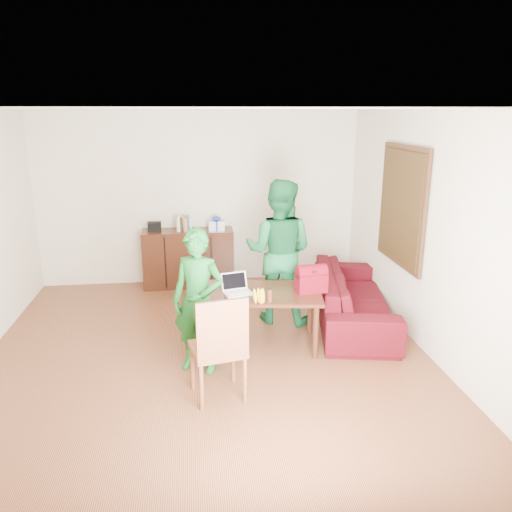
{
  "coord_description": "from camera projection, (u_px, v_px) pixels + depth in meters",
  "views": [
    {
      "loc": [
        -0.1,
        -5.1,
        2.68
      ],
      "look_at": [
        0.61,
        0.46,
        1.05
      ],
      "focal_mm": 35.0,
      "sensor_mm": 36.0,
      "label": 1
    }
  ],
  "objects": [
    {
      "name": "room",
      "position": [
        205.0,
        243.0,
        5.38
      ],
      "size": [
        5.2,
        5.7,
        2.9
      ],
      "color": "#401C10",
      "rests_on": "ground"
    },
    {
      "name": "table",
      "position": [
        258.0,
        298.0,
        5.78
      ],
      "size": [
        1.54,
        1.0,
        0.68
      ],
      "rotation": [
        0.0,
        0.0,
        -0.14
      ],
      "color": "black",
      "rests_on": "ground"
    },
    {
      "name": "chair",
      "position": [
        218.0,
        367.0,
        4.79
      ],
      "size": [
        0.57,
        0.55,
        1.07
      ],
      "rotation": [
        0.0,
        0.0,
        0.2
      ],
      "color": "brown",
      "rests_on": "ground"
    },
    {
      "name": "person_near",
      "position": [
        198.0,
        301.0,
        5.19
      ],
      "size": [
        0.66,
        0.56,
        1.55
      ],
      "primitive_type": "imported",
      "rotation": [
        0.0,
        0.0,
        -0.41
      ],
      "color": "#156122",
      "rests_on": "ground"
    },
    {
      "name": "person_far",
      "position": [
        279.0,
        252.0,
        6.42
      ],
      "size": [
        1.11,
        1.01,
        1.87
      ],
      "primitive_type": "imported",
      "rotation": [
        0.0,
        0.0,
        2.74
      ],
      "color": "#155F30",
      "rests_on": "ground"
    },
    {
      "name": "laptop",
      "position": [
        238.0,
        290.0,
        5.67
      ],
      "size": [
        0.35,
        0.28,
        0.22
      ],
      "rotation": [
        0.0,
        0.0,
        0.25
      ],
      "color": "white",
      "rests_on": "table"
    },
    {
      "name": "bananas",
      "position": [
        259.0,
        300.0,
        5.39
      ],
      "size": [
        0.2,
        0.17,
        0.07
      ],
      "primitive_type": null,
      "rotation": [
        0.0,
        0.0,
        0.42
      ],
      "color": "gold",
      "rests_on": "table"
    },
    {
      "name": "bottle",
      "position": [
        270.0,
        295.0,
        5.43
      ],
      "size": [
        0.06,
        0.06,
        0.16
      ],
      "primitive_type": "cylinder",
      "rotation": [
        0.0,
        0.0,
        -0.05
      ],
      "color": "#592814",
      "rests_on": "table"
    },
    {
      "name": "red_bag",
      "position": [
        311.0,
        281.0,
        5.72
      ],
      "size": [
        0.36,
        0.24,
        0.25
      ],
      "primitive_type": "cube",
      "rotation": [
        0.0,
        0.0,
        0.11
      ],
      "color": "maroon",
      "rests_on": "table"
    },
    {
      "name": "sofa",
      "position": [
        353.0,
        297.0,
        6.56
      ],
      "size": [
        1.29,
        2.39,
        0.66
      ],
      "primitive_type": "imported",
      "rotation": [
        0.0,
        0.0,
        1.38
      ],
      "color": "#390807",
      "rests_on": "ground"
    }
  ]
}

